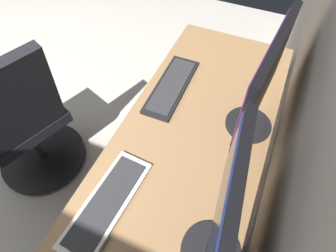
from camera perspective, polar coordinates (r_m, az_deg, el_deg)
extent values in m
cube|color=#936D47|center=(1.16, 2.29, -7.81)|extent=(1.82, 0.62, 0.03)
cylinder|color=silver|center=(2.00, 4.42, 9.38)|extent=(0.05, 0.05, 0.70)
cylinder|color=silver|center=(1.96, 18.41, 4.89)|extent=(0.05, 0.05, 0.70)
cube|color=silver|center=(1.45, -12.98, -23.00)|extent=(0.37, 0.01, 0.61)
cylinder|color=black|center=(1.29, 15.81, 0.30)|extent=(0.20, 0.20, 0.01)
cylinder|color=black|center=(1.25, 16.37, 1.86)|extent=(0.04, 0.04, 0.10)
cube|color=black|center=(1.10, 19.00, 9.12)|extent=(0.50, 0.08, 0.34)
cube|color=#4C1960|center=(1.10, 18.14, 9.35)|extent=(0.46, 0.05, 0.30)
cylinder|color=black|center=(1.03, 8.58, -23.82)|extent=(0.20, 0.20, 0.01)
cylinder|color=black|center=(0.97, 9.01, -23.05)|extent=(0.04, 0.04, 0.10)
cube|color=black|center=(0.77, 11.12, -19.11)|extent=(0.56, 0.09, 0.33)
cube|color=#19234C|center=(0.77, 9.90, -18.59)|extent=(0.51, 0.06, 0.29)
cube|color=silver|center=(1.08, -12.19, -15.01)|extent=(0.43, 0.17, 0.02)
cube|color=#2D2D30|center=(1.07, -12.29, -14.78)|extent=(0.38, 0.14, 0.00)
cube|color=black|center=(1.40, 0.73, 7.98)|extent=(0.42, 0.15, 0.02)
cube|color=#2D2D30|center=(1.39, 0.73, 8.30)|extent=(0.38, 0.12, 0.00)
cube|color=black|center=(1.83, -27.87, 1.36)|extent=(0.56, 0.55, 0.07)
cube|color=black|center=(1.49, -28.34, 3.86)|extent=(0.42, 0.26, 0.50)
cylinder|color=black|center=(1.99, -25.53, -2.52)|extent=(0.05, 0.05, 0.37)
cylinder|color=black|center=(2.14, -23.66, -5.61)|extent=(0.56, 0.56, 0.03)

